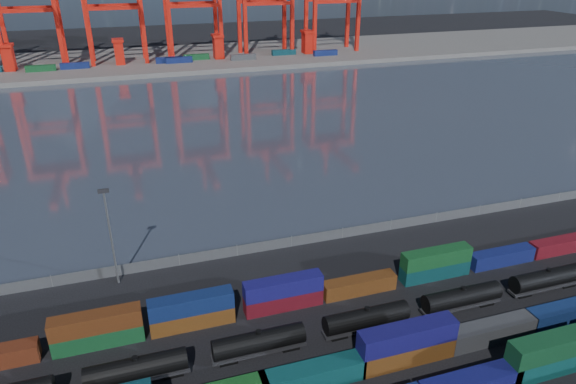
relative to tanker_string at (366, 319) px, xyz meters
name	(u,v)px	position (x,y,z in m)	size (l,w,h in m)	color
ground	(357,350)	(-2.86, -3.33, -1.96)	(700.00, 700.00, 0.00)	black
harbor_water	(214,123)	(-2.86, 101.67, -1.95)	(700.00, 700.00, 0.00)	#313947
far_quay	(174,59)	(-2.86, 206.67, -0.96)	(700.00, 70.00, 2.00)	#514F4C
container_row_north	(276,298)	(-10.71, 8.39, 0.00)	(141.31, 2.41, 5.13)	navy
tanker_string	(366,319)	(0.00, 0.00, 0.00)	(105.73, 2.73, 3.91)	black
waterfront_fence	(291,242)	(-2.86, 24.67, -0.96)	(160.12, 0.12, 2.20)	#595B5E
yard_light_mast	(110,232)	(-32.86, 22.67, 7.33)	(1.60, 0.40, 16.60)	slate
quay_containers	(153,61)	(-13.85, 192.14, 1.34)	(172.58, 10.99, 2.60)	navy
straddle_carriers	(170,48)	(-5.36, 196.67, 5.86)	(140.00, 7.00, 11.10)	red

